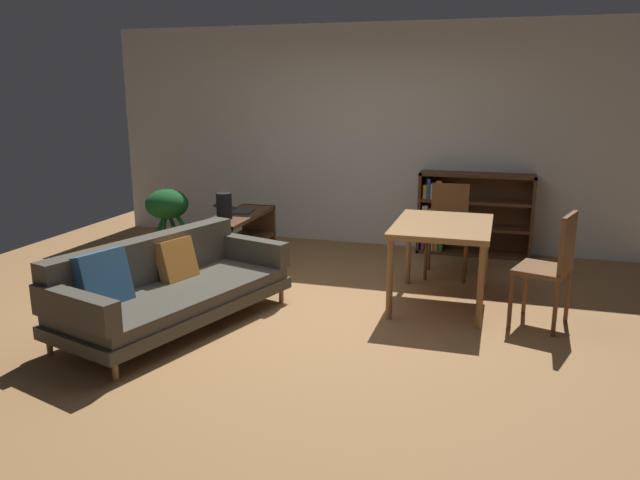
{
  "coord_description": "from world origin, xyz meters",
  "views": [
    {
      "loc": [
        1.63,
        -4.84,
        1.94
      ],
      "look_at": [
        0.15,
        0.11,
        0.65
      ],
      "focal_mm": 34.46,
      "sensor_mm": 36.0,
      "label": 1
    }
  ],
  "objects_px": {
    "dining_chair_far": "(552,263)",
    "fabric_couch": "(167,286)",
    "media_console": "(238,240)",
    "bookshelf": "(467,214)",
    "desk_speaker": "(224,206)",
    "potted_floor_plant": "(168,213)",
    "open_laptop": "(236,210)",
    "dining_chair_near": "(448,225)",
    "dining_table": "(442,233)"
  },
  "relations": [
    {
      "from": "open_laptop",
      "to": "fabric_couch",
      "type": "bearing_deg",
      "value": -82.45
    },
    {
      "from": "desk_speaker",
      "to": "fabric_couch",
      "type": "bearing_deg",
      "value": -82.05
    },
    {
      "from": "dining_chair_near",
      "to": "media_console",
      "type": "bearing_deg",
      "value": -173.61
    },
    {
      "from": "dining_table",
      "to": "media_console",
      "type": "bearing_deg",
      "value": 163.36
    },
    {
      "from": "dining_table",
      "to": "dining_chair_near",
      "type": "relative_size",
      "value": 1.17
    },
    {
      "from": "open_laptop",
      "to": "dining_chair_near",
      "type": "bearing_deg",
      "value": 2.8
    },
    {
      "from": "fabric_couch",
      "to": "media_console",
      "type": "height_order",
      "value": "fabric_couch"
    },
    {
      "from": "potted_floor_plant",
      "to": "dining_chair_near",
      "type": "relative_size",
      "value": 0.84
    },
    {
      "from": "open_laptop",
      "to": "media_console",
      "type": "bearing_deg",
      "value": -61.09
    },
    {
      "from": "open_laptop",
      "to": "bookshelf",
      "type": "relative_size",
      "value": 0.35
    },
    {
      "from": "dining_table",
      "to": "dining_chair_far",
      "type": "height_order",
      "value": "dining_chair_far"
    },
    {
      "from": "open_laptop",
      "to": "dining_table",
      "type": "distance_m",
      "value": 2.54
    },
    {
      "from": "fabric_couch",
      "to": "dining_chair_near",
      "type": "relative_size",
      "value": 2.29
    },
    {
      "from": "open_laptop",
      "to": "dining_chair_near",
      "type": "xyz_separation_m",
      "value": [
        2.37,
        0.12,
        -0.06
      ]
    },
    {
      "from": "desk_speaker",
      "to": "dining_chair_far",
      "type": "height_order",
      "value": "dining_chair_far"
    },
    {
      "from": "media_console",
      "to": "dining_table",
      "type": "relative_size",
      "value": 1.1
    },
    {
      "from": "media_console",
      "to": "open_laptop",
      "type": "xyz_separation_m",
      "value": [
        -0.08,
        0.14,
        0.32
      ]
    },
    {
      "from": "media_console",
      "to": "potted_floor_plant",
      "type": "bearing_deg",
      "value": -179.91
    },
    {
      "from": "media_console",
      "to": "bookshelf",
      "type": "distance_m",
      "value": 2.72
    },
    {
      "from": "fabric_couch",
      "to": "dining_chair_far",
      "type": "relative_size",
      "value": 2.28
    },
    {
      "from": "fabric_couch",
      "to": "dining_chair_far",
      "type": "height_order",
      "value": "dining_chair_far"
    },
    {
      "from": "desk_speaker",
      "to": "dining_table",
      "type": "xyz_separation_m",
      "value": [
        2.36,
        -0.44,
        -0.03
      ]
    },
    {
      "from": "media_console",
      "to": "desk_speaker",
      "type": "relative_size",
      "value": 4.42
    },
    {
      "from": "potted_floor_plant",
      "to": "dining_chair_far",
      "type": "xyz_separation_m",
      "value": [
        4.12,
        -0.99,
        0.01
      ]
    },
    {
      "from": "media_console",
      "to": "fabric_couch",
      "type": "bearing_deg",
      "value": -84.24
    },
    {
      "from": "desk_speaker",
      "to": "bookshelf",
      "type": "height_order",
      "value": "bookshelf"
    },
    {
      "from": "dining_chair_near",
      "to": "bookshelf",
      "type": "xyz_separation_m",
      "value": [
        0.13,
        0.95,
        -0.05
      ]
    },
    {
      "from": "desk_speaker",
      "to": "potted_floor_plant",
      "type": "distance_m",
      "value": 0.9
    },
    {
      "from": "media_console",
      "to": "open_laptop",
      "type": "relative_size",
      "value": 2.73
    },
    {
      "from": "potted_floor_plant",
      "to": "bookshelf",
      "type": "height_order",
      "value": "bookshelf"
    },
    {
      "from": "fabric_couch",
      "to": "bookshelf",
      "type": "height_order",
      "value": "bookshelf"
    },
    {
      "from": "open_laptop",
      "to": "desk_speaker",
      "type": "xyz_separation_m",
      "value": [
        0.04,
        -0.4,
        0.12
      ]
    },
    {
      "from": "fabric_couch",
      "to": "dining_chair_near",
      "type": "height_order",
      "value": "dining_chair_near"
    },
    {
      "from": "fabric_couch",
      "to": "dining_chair_near",
      "type": "distance_m",
      "value": 3.0
    },
    {
      "from": "dining_chair_far",
      "to": "bookshelf",
      "type": "xyz_separation_m",
      "value": [
        -0.82,
        2.2,
        -0.06
      ]
    },
    {
      "from": "dining_chair_far",
      "to": "media_console",
      "type": "bearing_deg",
      "value": 163.0
    },
    {
      "from": "media_console",
      "to": "dining_chair_far",
      "type": "xyz_separation_m",
      "value": [
        3.24,
        -0.99,
        0.27
      ]
    },
    {
      "from": "desk_speaker",
      "to": "dining_chair_far",
      "type": "distance_m",
      "value": 3.36
    },
    {
      "from": "media_console",
      "to": "bookshelf",
      "type": "relative_size",
      "value": 0.95
    },
    {
      "from": "fabric_couch",
      "to": "media_console",
      "type": "xyz_separation_m",
      "value": [
        -0.19,
        1.87,
        -0.07
      ]
    },
    {
      "from": "desk_speaker",
      "to": "dining_chair_near",
      "type": "xyz_separation_m",
      "value": [
        2.33,
        0.51,
        -0.17
      ]
    },
    {
      "from": "dining_chair_near",
      "to": "bookshelf",
      "type": "relative_size",
      "value": 0.73
    },
    {
      "from": "desk_speaker",
      "to": "potted_floor_plant",
      "type": "relative_size",
      "value": 0.35
    },
    {
      "from": "fabric_couch",
      "to": "open_laptop",
      "type": "height_order",
      "value": "fabric_couch"
    },
    {
      "from": "dining_chair_far",
      "to": "fabric_couch",
      "type": "bearing_deg",
      "value": -163.99
    },
    {
      "from": "desk_speaker",
      "to": "open_laptop",
      "type": "bearing_deg",
      "value": 95.94
    },
    {
      "from": "dining_chair_near",
      "to": "dining_chair_far",
      "type": "distance_m",
      "value": 1.57
    },
    {
      "from": "media_console",
      "to": "bookshelf",
      "type": "xyz_separation_m",
      "value": [
        2.42,
        1.21,
        0.21
      ]
    },
    {
      "from": "open_laptop",
      "to": "dining_chair_near",
      "type": "height_order",
      "value": "dining_chair_near"
    },
    {
      "from": "fabric_couch",
      "to": "potted_floor_plant",
      "type": "relative_size",
      "value": 2.71
    }
  ]
}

